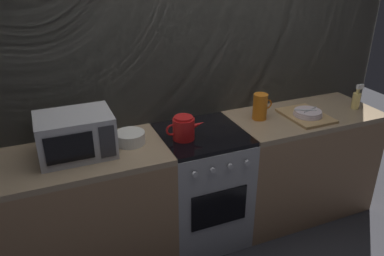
{
  "coord_description": "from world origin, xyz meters",
  "views": [
    {
      "loc": [
        -1.02,
        -2.24,
        2.08
      ],
      "look_at": [
        -0.08,
        0.0,
        0.95
      ],
      "focal_mm": 35.89,
      "sensor_mm": 36.0,
      "label": 1
    }
  ],
  "objects_px": {
    "stove_unit": "(201,186)",
    "pitcher": "(260,107)",
    "kettle": "(184,128)",
    "dish_pile": "(307,114)",
    "spray_bottle": "(356,99)",
    "microwave": "(75,135)",
    "mixing_bowl": "(130,138)"
  },
  "relations": [
    {
      "from": "stove_unit",
      "to": "spray_bottle",
      "type": "relative_size",
      "value": 4.43
    },
    {
      "from": "spray_bottle",
      "to": "mixing_bowl",
      "type": "bearing_deg",
      "value": 176.81
    },
    {
      "from": "microwave",
      "to": "dish_pile",
      "type": "relative_size",
      "value": 1.15
    },
    {
      "from": "microwave",
      "to": "dish_pile",
      "type": "distance_m",
      "value": 1.72
    },
    {
      "from": "mixing_bowl",
      "to": "dish_pile",
      "type": "xyz_separation_m",
      "value": [
        1.37,
        -0.1,
        -0.02
      ]
    },
    {
      "from": "pitcher",
      "to": "dish_pile",
      "type": "bearing_deg",
      "value": -18.82
    },
    {
      "from": "pitcher",
      "to": "dish_pile",
      "type": "distance_m",
      "value": 0.38
    },
    {
      "from": "stove_unit",
      "to": "microwave",
      "type": "bearing_deg",
      "value": 178.61
    },
    {
      "from": "kettle",
      "to": "dish_pile",
      "type": "height_order",
      "value": "kettle"
    },
    {
      "from": "kettle",
      "to": "spray_bottle",
      "type": "xyz_separation_m",
      "value": [
        1.5,
        -0.03,
        -0.0
      ]
    },
    {
      "from": "microwave",
      "to": "spray_bottle",
      "type": "bearing_deg",
      "value": -2.23
    },
    {
      "from": "microwave",
      "to": "pitcher",
      "type": "height_order",
      "value": "microwave"
    },
    {
      "from": "pitcher",
      "to": "spray_bottle",
      "type": "bearing_deg",
      "value": -8.27
    },
    {
      "from": "stove_unit",
      "to": "pitcher",
      "type": "height_order",
      "value": "pitcher"
    },
    {
      "from": "microwave",
      "to": "pitcher",
      "type": "bearing_deg",
      "value": 1.5
    },
    {
      "from": "microwave",
      "to": "kettle",
      "type": "xyz_separation_m",
      "value": [
        0.7,
        -0.06,
        -0.05
      ]
    },
    {
      "from": "stove_unit",
      "to": "dish_pile",
      "type": "height_order",
      "value": "dish_pile"
    },
    {
      "from": "microwave",
      "to": "dish_pile",
      "type": "xyz_separation_m",
      "value": [
        1.72,
        -0.08,
        -0.11
      ]
    },
    {
      "from": "dish_pile",
      "to": "mixing_bowl",
      "type": "bearing_deg",
      "value": 175.77
    },
    {
      "from": "kettle",
      "to": "pitcher",
      "type": "bearing_deg",
      "value": 8.18
    },
    {
      "from": "kettle",
      "to": "microwave",
      "type": "bearing_deg",
      "value": 175.15
    },
    {
      "from": "stove_unit",
      "to": "kettle",
      "type": "relative_size",
      "value": 3.16
    },
    {
      "from": "mixing_bowl",
      "to": "dish_pile",
      "type": "distance_m",
      "value": 1.38
    },
    {
      "from": "mixing_bowl",
      "to": "spray_bottle",
      "type": "distance_m",
      "value": 1.86
    },
    {
      "from": "stove_unit",
      "to": "pitcher",
      "type": "distance_m",
      "value": 0.75
    },
    {
      "from": "microwave",
      "to": "pitcher",
      "type": "xyz_separation_m",
      "value": [
        1.37,
        0.04,
        -0.03
      ]
    },
    {
      "from": "spray_bottle",
      "to": "dish_pile",
      "type": "bearing_deg",
      "value": 179.75
    },
    {
      "from": "stove_unit",
      "to": "microwave",
      "type": "distance_m",
      "value": 1.04
    },
    {
      "from": "spray_bottle",
      "to": "pitcher",
      "type": "bearing_deg",
      "value": 171.73
    },
    {
      "from": "stove_unit",
      "to": "mixing_bowl",
      "type": "bearing_deg",
      "value": 175.67
    },
    {
      "from": "stove_unit",
      "to": "pitcher",
      "type": "relative_size",
      "value": 4.5
    },
    {
      "from": "stove_unit",
      "to": "pitcher",
      "type": "bearing_deg",
      "value": 6.36
    }
  ]
}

